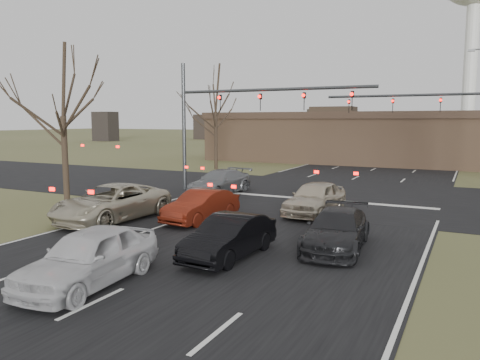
# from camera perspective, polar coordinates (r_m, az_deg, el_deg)

# --- Properties ---
(ground) EXTENTS (360.00, 360.00, 0.00)m
(ground) POSITION_cam_1_polar(r_m,az_deg,el_deg) (15.26, -6.92, -9.74)
(ground) COLOR #4F522C
(ground) RESTS_ON ground
(road_main) EXTENTS (14.00, 300.00, 0.02)m
(road_main) POSITION_cam_1_polar(r_m,az_deg,el_deg) (72.72, 20.26, 3.34)
(road_main) COLOR black
(road_main) RESTS_ON ground
(road_cross) EXTENTS (200.00, 14.00, 0.02)m
(road_cross) POSITION_cam_1_polar(r_m,az_deg,el_deg) (28.66, 9.90, -1.73)
(road_cross) COLOR black
(road_cross) RESTS_ON ground
(building) EXTENTS (42.40, 10.40, 5.30)m
(building) POSITION_cam_1_polar(r_m,az_deg,el_deg) (50.53, 19.78, 4.84)
(building) COLOR #846247
(building) RESTS_ON ground
(mast_arm_near) EXTENTS (12.12, 0.24, 8.00)m
(mast_arm_near) POSITION_cam_1_polar(r_m,az_deg,el_deg) (28.46, -1.32, 8.54)
(mast_arm_near) COLOR #383A3D
(mast_arm_near) RESTS_ON ground
(mast_arm_far) EXTENTS (11.12, 0.24, 8.00)m
(mast_arm_far) POSITION_cam_1_polar(r_m,az_deg,el_deg) (35.18, 23.74, 7.60)
(mast_arm_far) COLOR #383A3D
(mast_arm_far) RESTS_ON ground
(tree_left_near) EXTENTS (5.10, 5.10, 8.50)m
(tree_left_near) POSITION_cam_1_polar(r_m,az_deg,el_deg) (26.80, -20.95, 11.34)
(tree_left_near) COLOR black
(tree_left_near) RESTS_ON ground
(tree_left_far) EXTENTS (5.70, 5.70, 9.50)m
(tree_left_far) POSITION_cam_1_polar(r_m,az_deg,el_deg) (42.81, -3.00, 11.16)
(tree_left_far) COLOR black
(tree_left_far) RESTS_ON ground
(car_silver_suv) EXTENTS (2.93, 5.91, 1.61)m
(car_silver_suv) POSITION_cam_1_polar(r_m,az_deg,el_deg) (21.63, -15.38, -2.69)
(car_silver_suv) COLOR #B4AB92
(car_silver_suv) RESTS_ON ground
(car_white_sedan) EXTENTS (2.21, 4.75, 1.57)m
(car_white_sedan) POSITION_cam_1_polar(r_m,az_deg,el_deg) (13.47, -17.91, -8.88)
(car_white_sedan) COLOR silver
(car_white_sedan) RESTS_ON ground
(car_black_hatch) EXTENTS (1.62, 4.24, 1.38)m
(car_black_hatch) POSITION_cam_1_polar(r_m,az_deg,el_deg) (15.33, -1.29, -6.93)
(car_black_hatch) COLOR black
(car_black_hatch) RESTS_ON ground
(car_charcoal_sedan) EXTENTS (2.34, 4.86, 1.36)m
(car_charcoal_sedan) POSITION_cam_1_polar(r_m,az_deg,el_deg) (16.66, 11.71, -5.96)
(car_charcoal_sedan) COLOR black
(car_charcoal_sedan) RESTS_ON ground
(car_grey_ahead) EXTENTS (2.49, 5.16, 1.45)m
(car_grey_ahead) POSITION_cam_1_polar(r_m,az_deg,el_deg) (28.46, -2.51, -0.24)
(car_grey_ahead) COLOR slate
(car_grey_ahead) RESTS_ON ground
(car_red_ahead) EXTENTS (1.81, 4.29, 1.38)m
(car_red_ahead) POSITION_cam_1_polar(r_m,az_deg,el_deg) (20.86, -4.74, -3.13)
(car_red_ahead) COLOR #5D190D
(car_red_ahead) RESTS_ON ground
(car_silver_ahead) EXTENTS (2.16, 4.76, 1.58)m
(car_silver_ahead) POSITION_cam_1_polar(r_m,az_deg,el_deg) (22.49, 9.14, -2.17)
(car_silver_ahead) COLOR #BEB199
(car_silver_ahead) RESTS_ON ground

